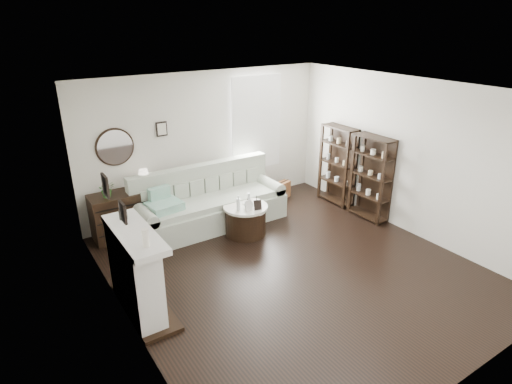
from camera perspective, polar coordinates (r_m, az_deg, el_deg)
room at (r=8.57m, az=-2.08°, el=8.82°), size 5.50×5.50×5.50m
fireplace at (r=5.77m, az=-15.68°, el=-10.61°), size 0.50×1.40×1.84m
shelf_unit_far at (r=8.86m, az=10.81°, el=3.54°), size 0.30×0.80×1.60m
shelf_unit_near at (r=8.29m, az=15.08°, el=1.81°), size 0.30×0.80×1.60m
sofa at (r=7.96m, az=-6.29°, el=-1.82°), size 2.78×0.96×1.08m
quilt at (r=7.41m, az=-12.11°, el=-1.85°), size 0.60×0.51×0.14m
suitcase at (r=9.07m, az=3.23°, el=0.14°), size 0.56×0.32×0.35m
dresser at (r=7.82m, az=-16.73°, el=-2.77°), size 1.22×0.52×0.81m
table_lamp at (r=7.70m, az=-14.70°, el=1.70°), size 0.25×0.25×0.34m
potted_plant at (r=7.50m, az=-19.27°, el=0.36°), size 0.28×0.25×0.28m
drum_table at (r=7.57m, az=-1.41°, el=-3.70°), size 0.78×0.78×0.54m
pedestal_table at (r=7.42m, az=-0.39°, el=-2.47°), size 0.44×0.44×0.53m
eiffel_drum at (r=7.51m, az=-1.09°, el=-0.92°), size 0.11×0.11×0.18m
bottle_drum at (r=7.25m, az=-2.38°, el=-1.47°), size 0.06×0.06×0.27m
card_frame_drum at (r=7.24m, az=-0.98°, el=-1.81°), size 0.15×0.08×0.18m
eiffel_ped at (r=7.42m, az=0.05°, el=-1.27°), size 0.14×0.14×0.18m
flask_ped at (r=7.32m, az=-0.98°, el=-1.21°), size 0.16×0.16×0.29m
card_frame_ped at (r=7.28m, az=0.23°, el=-1.77°), size 0.15×0.08×0.18m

